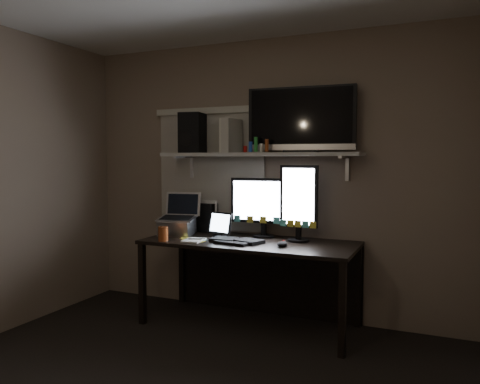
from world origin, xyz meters
The scene contains 18 objects.
back_wall centered at (0.00, 1.80, 1.25)m, with size 3.60×3.60×0.00m, color #756454.
window_blinds centered at (-0.55, 1.79, 1.30)m, with size 1.10×0.02×1.10m, color #B2ACA0.
desk centered at (0.00, 1.55, 0.55)m, with size 1.80×0.75×0.73m.
wall_shelf centered at (0.00, 1.62, 1.46)m, with size 1.80×0.35×0.03m, color #B0B0AB.
monitor_landscape centered at (0.04, 1.66, 1.00)m, with size 0.62×0.06×0.54m, color black.
monitor_portrait centered at (0.39, 1.58, 1.06)m, with size 0.33×0.06×0.66m, color black.
keyboard centered at (-0.08, 1.34, 0.74)m, with size 0.45×0.18×0.03m, color black.
mouse centered at (0.34, 1.30, 0.75)m, with size 0.08×0.12×0.04m, color black.
notepad centered at (-0.43, 1.24, 0.74)m, with size 0.15×0.21×0.01m, color silver.
tablet centered at (-0.31, 1.52, 0.84)m, with size 0.25×0.11×0.22m, color black.
file_sorter centered at (-0.58, 1.73, 0.88)m, with size 0.23×0.10×0.29m, color black.
laptop centered at (-0.73, 1.46, 0.92)m, with size 0.34×0.27×0.38m, color #B8B7BC.
cup centered at (-0.67, 1.13, 0.79)m, with size 0.09×0.09×0.12m, color brown.
sticky_notes centered at (-0.48, 1.32, 0.73)m, with size 0.30×0.22×0.00m, color yellow, non-canonical shape.
tv centered at (0.37, 1.67, 1.76)m, with size 0.92×0.17×0.55m, color black.
game_console centered at (-0.26, 1.62, 1.63)m, with size 0.08×0.25×0.30m, color #BBB9A9.
speaker centered at (-0.66, 1.63, 1.66)m, with size 0.20×0.25×0.37m, color black.
bottles centered at (0.01, 1.54, 1.54)m, with size 0.20×0.04×0.13m, color #A50F0C, non-canonical shape.
Camera 1 is at (1.50, -2.20, 1.43)m, focal length 35.00 mm.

